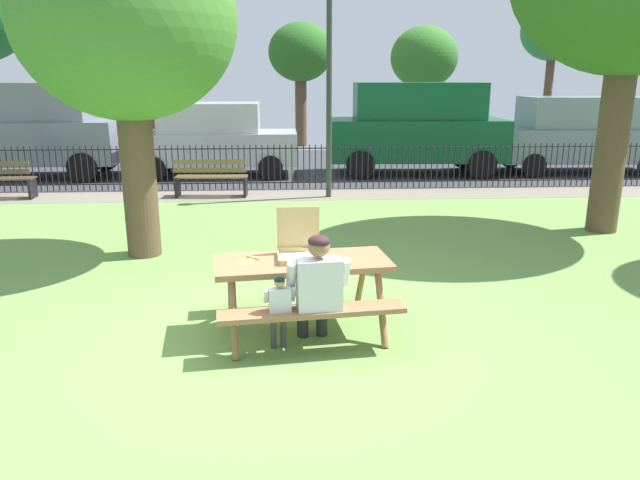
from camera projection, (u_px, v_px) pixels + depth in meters
ground at (272, 269)px, 8.29m from camera, size 28.00×12.21×0.02m
cobblestone_walkway at (277, 195)px, 13.49m from camera, size 28.00×1.40×0.01m
street_asphalt at (279, 166)px, 17.90m from camera, size 28.00×7.76×0.01m
picnic_table_foreground at (303, 276)px, 6.15m from camera, size 1.96×1.68×0.79m
pizza_box_open at (299, 246)px, 6.19m from camera, size 0.47×0.50×0.51m
pizza_slice_on_table at (247, 260)px, 6.08m from camera, size 0.27×0.28×0.02m
adult_at_table at (318, 286)px, 5.67m from camera, size 0.63×0.62×1.19m
child_at_table at (279, 306)px, 5.62m from camera, size 0.31×0.31×0.81m
iron_fence_streetside at (277, 167)px, 14.02m from camera, size 20.48×0.03×1.06m
park_bench_center at (211, 178)px, 13.17m from camera, size 1.62×0.52×0.85m
lamp_post_walkway at (329, 69)px, 12.52m from camera, size 0.28×0.28×4.60m
tree_near_table at (126, 23)px, 8.07m from camera, size 3.04×3.04×4.72m
parked_car_left at (28, 128)px, 15.53m from camera, size 4.71×2.10×2.46m
parked_car_center at (214, 138)px, 15.88m from camera, size 4.41×1.94×1.94m
parked_car_right at (417, 126)px, 16.10m from camera, size 4.78×2.24×2.46m
parked_car_far_right at (580, 133)px, 16.41m from camera, size 4.65×2.06×2.08m
far_tree_midleft at (149, 40)px, 21.72m from camera, size 3.37×3.37×5.46m
far_tree_center at (300, 54)px, 22.16m from camera, size 2.41×2.41×4.59m
far_tree_midright at (424, 59)px, 22.46m from camera, size 2.55×2.55×4.48m
far_tree_right at (554, 33)px, 22.47m from camera, size 2.46×2.46×5.41m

